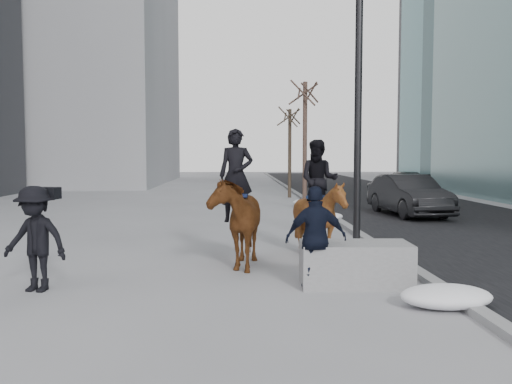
{
  "coord_description": "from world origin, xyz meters",
  "views": [
    {
      "loc": [
        -0.41,
        -9.9,
        2.28
      ],
      "look_at": [
        0.0,
        1.2,
        1.5
      ],
      "focal_mm": 38.0,
      "sensor_mm": 36.0,
      "label": 1
    }
  ],
  "objects_px": {
    "planter": "(355,264)",
    "mounted_right": "(319,210)",
    "mounted_left": "(236,215)",
    "car_near": "(409,195)"
  },
  "relations": [
    {
      "from": "planter",
      "to": "mounted_right",
      "type": "distance_m",
      "value": 2.67
    },
    {
      "from": "mounted_left",
      "to": "mounted_right",
      "type": "height_order",
      "value": "mounted_left"
    },
    {
      "from": "planter",
      "to": "mounted_right",
      "type": "bearing_deg",
      "value": 95.2
    },
    {
      "from": "car_near",
      "to": "planter",
      "type": "bearing_deg",
      "value": -118.16
    },
    {
      "from": "car_near",
      "to": "mounted_left",
      "type": "height_order",
      "value": "mounted_left"
    },
    {
      "from": "car_near",
      "to": "mounted_left",
      "type": "xyz_separation_m",
      "value": [
        -6.4,
        -8.85,
        0.28
      ]
    },
    {
      "from": "planter",
      "to": "mounted_left",
      "type": "xyz_separation_m",
      "value": [
        -2.06,
        1.78,
        0.67
      ]
    },
    {
      "from": "mounted_right",
      "to": "mounted_left",
      "type": "bearing_deg",
      "value": -156.44
    },
    {
      "from": "planter",
      "to": "mounted_left",
      "type": "relative_size",
      "value": 0.67
    },
    {
      "from": "planter",
      "to": "car_near",
      "type": "distance_m",
      "value": 11.49
    }
  ]
}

